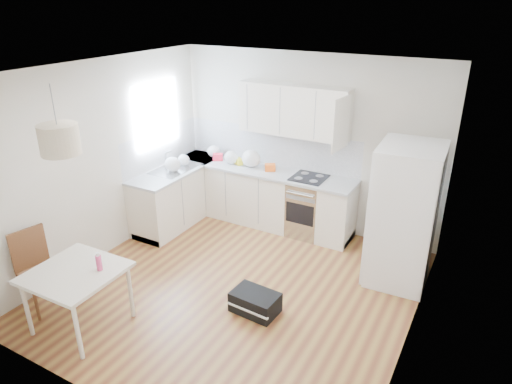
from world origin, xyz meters
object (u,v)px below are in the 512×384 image
(dining_table, at_px, (76,277))
(gym_bag, at_px, (255,302))
(refrigerator, at_px, (405,215))
(dining_chair, at_px, (40,272))

(dining_table, xyz_separation_m, gym_bag, (1.57, 1.15, -0.51))
(refrigerator, xyz_separation_m, gym_bag, (-1.29, -1.55, -0.78))
(dining_table, xyz_separation_m, dining_chair, (-0.65, 0.02, -0.15))
(refrigerator, distance_m, dining_table, 3.94)
(dining_chair, relative_size, gym_bag, 1.80)
(dining_table, distance_m, dining_chair, 0.66)
(dining_table, relative_size, gym_bag, 1.71)
(dining_table, bearing_deg, dining_chair, 177.12)
(refrigerator, height_order, dining_chair, refrigerator)
(refrigerator, relative_size, gym_bag, 3.35)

